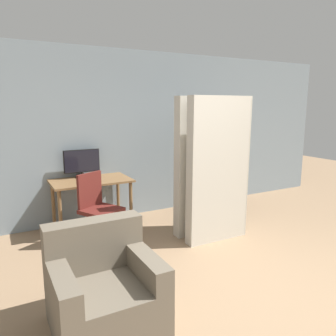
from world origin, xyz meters
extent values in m
plane|color=#937556|center=(0.00, 0.00, 0.00)|extent=(16.00, 16.00, 0.00)
cube|color=gray|center=(0.00, 3.21, 1.35)|extent=(8.00, 0.06, 2.70)
cube|color=brown|center=(-0.95, 2.85, 0.74)|extent=(1.14, 0.68, 0.03)
cylinder|color=brown|center=(-1.46, 2.57, 0.36)|extent=(0.05, 0.05, 0.72)
cylinder|color=brown|center=(-0.44, 2.57, 0.36)|extent=(0.05, 0.05, 0.72)
cylinder|color=brown|center=(-1.46, 3.12, 0.36)|extent=(0.05, 0.05, 0.72)
cylinder|color=brown|center=(-0.44, 3.12, 0.36)|extent=(0.05, 0.05, 0.72)
cylinder|color=black|center=(-1.02, 3.06, 0.76)|extent=(0.21, 0.21, 0.02)
cylinder|color=black|center=(-1.02, 3.06, 0.81)|extent=(0.04, 0.04, 0.07)
cube|color=black|center=(-1.02, 3.07, 1.01)|extent=(0.54, 0.02, 0.35)
cube|color=black|center=(-1.02, 3.06, 1.01)|extent=(0.51, 0.03, 0.32)
cylinder|color=#4C4C51|center=(-1.02, 2.14, 0.01)|extent=(0.52, 0.52, 0.03)
cylinder|color=#4C4C51|center=(-1.02, 2.14, 0.25)|extent=(0.05, 0.05, 0.44)
cube|color=#591E19|center=(-1.02, 2.14, 0.49)|extent=(0.60, 0.60, 0.05)
cube|color=#591E19|center=(-1.11, 2.32, 0.74)|extent=(0.37, 0.22, 0.45)
cube|color=#2D2319|center=(1.23, 3.06, 0.80)|extent=(0.02, 0.25, 1.60)
cube|color=#2D2319|center=(1.83, 3.06, 0.80)|extent=(0.02, 0.25, 1.60)
cube|color=#2D2319|center=(1.53, 3.18, 0.80)|extent=(0.62, 0.02, 1.60)
cube|color=#2D2319|center=(1.53, 3.06, 0.01)|extent=(0.58, 0.21, 0.02)
cube|color=#2D2319|center=(1.53, 3.06, 0.27)|extent=(0.58, 0.21, 0.02)
cube|color=#2D2319|center=(1.53, 3.06, 0.54)|extent=(0.58, 0.21, 0.02)
cube|color=#2D2319|center=(1.53, 3.06, 0.80)|extent=(0.58, 0.21, 0.02)
cube|color=#2D2319|center=(1.53, 3.06, 1.07)|extent=(0.58, 0.21, 0.02)
cube|color=#2D2319|center=(1.53, 3.06, 1.33)|extent=(0.58, 0.21, 0.02)
cube|color=#2D2319|center=(1.53, 3.06, 1.60)|extent=(0.58, 0.21, 0.02)
cube|color=#7A2D84|center=(1.27, 3.04, 0.11)|extent=(0.03, 0.16, 0.19)
cube|color=silver|center=(1.31, 3.08, 0.10)|extent=(0.04, 0.14, 0.15)
cube|color=#287A38|center=(1.34, 3.06, 0.12)|extent=(0.03, 0.16, 0.20)
cube|color=teal|center=(1.38, 3.09, 0.13)|extent=(0.03, 0.12, 0.22)
cube|color=#7A2D84|center=(1.42, 3.04, 0.10)|extent=(0.03, 0.15, 0.16)
cube|color=#232328|center=(1.26, 3.07, 0.39)|extent=(0.02, 0.17, 0.21)
cube|color=#287A38|center=(1.29, 3.08, 0.37)|extent=(0.03, 0.16, 0.17)
cube|color=brown|center=(1.33, 3.06, 0.38)|extent=(0.03, 0.16, 0.20)
cube|color=#7A2D84|center=(1.37, 3.04, 0.39)|extent=(0.04, 0.17, 0.22)
cube|color=silver|center=(1.41, 3.02, 0.38)|extent=(0.03, 0.13, 0.20)
cube|color=#232328|center=(1.44, 3.07, 0.40)|extent=(0.02, 0.17, 0.23)
cube|color=#7A2D84|center=(1.46, 3.07, 0.39)|extent=(0.02, 0.16, 0.22)
cube|color=silver|center=(1.49, 3.05, 0.39)|extent=(0.02, 0.18, 0.21)
cube|color=#1E4C9E|center=(1.27, 3.07, 0.62)|extent=(0.03, 0.12, 0.15)
cube|color=#7A2D84|center=(1.31, 3.07, 0.65)|extent=(0.03, 0.16, 0.21)
cube|color=teal|center=(1.36, 3.09, 0.64)|extent=(0.04, 0.13, 0.19)
cube|color=silver|center=(1.40, 3.06, 0.64)|extent=(0.03, 0.13, 0.19)
cube|color=#1E4C9E|center=(1.27, 3.04, 0.92)|extent=(0.04, 0.13, 0.21)
cube|color=red|center=(1.31, 3.09, 0.92)|extent=(0.02, 0.16, 0.21)
cube|color=brown|center=(1.35, 3.08, 0.91)|extent=(0.04, 0.16, 0.19)
cube|color=teal|center=(1.39, 3.07, 0.89)|extent=(0.02, 0.13, 0.16)
cube|color=teal|center=(1.42, 3.08, 0.92)|extent=(0.03, 0.14, 0.22)
cube|color=silver|center=(1.27, 3.07, 1.16)|extent=(0.03, 0.18, 0.17)
cube|color=#287A38|center=(1.30, 3.04, 1.15)|extent=(0.02, 0.16, 0.15)
cube|color=#232328|center=(1.32, 3.06, 1.17)|extent=(0.02, 0.18, 0.19)
cube|color=#7A2D84|center=(1.36, 3.06, 1.17)|extent=(0.04, 0.14, 0.18)
cube|color=#232328|center=(1.39, 3.09, 1.19)|extent=(0.02, 0.16, 0.22)
cube|color=#1E4C9E|center=(1.42, 3.05, 1.16)|extent=(0.02, 0.12, 0.17)
cube|color=brown|center=(1.45, 3.07, 1.17)|extent=(0.02, 0.17, 0.19)
cube|color=gold|center=(1.27, 3.06, 1.44)|extent=(0.03, 0.16, 0.19)
cube|color=#1E4C9E|center=(1.31, 3.03, 1.42)|extent=(0.04, 0.13, 0.16)
cube|color=red|center=(1.34, 3.06, 1.45)|extent=(0.02, 0.18, 0.22)
cube|color=gold|center=(1.38, 3.04, 1.43)|extent=(0.04, 0.15, 0.19)
cube|color=#1E4C9E|center=(1.42, 3.06, 1.42)|extent=(0.03, 0.14, 0.15)
cube|color=#7A2D84|center=(1.46, 3.05, 1.42)|extent=(0.03, 0.13, 0.15)
cube|color=beige|center=(0.45, 1.63, 0.98)|extent=(0.92, 0.18, 1.95)
cube|color=beige|center=(0.90, 1.63, 0.98)|extent=(0.01, 0.18, 1.91)
cube|color=beige|center=(0.45, 1.95, 0.98)|extent=(0.92, 0.18, 1.95)
cube|color=beige|center=(0.90, 1.95, 0.98)|extent=(0.01, 0.18, 1.91)
cube|color=#665B4C|center=(-1.47, 0.57, 0.20)|extent=(0.85, 0.80, 0.40)
cube|color=#665B4C|center=(-1.47, 0.87, 0.62)|extent=(0.85, 0.20, 0.45)
cube|color=#665B4C|center=(-1.81, 0.57, 0.50)|extent=(0.16, 0.80, 0.20)
cube|color=#665B4C|center=(-1.12, 0.57, 0.50)|extent=(0.16, 0.80, 0.20)
camera|label=1|loc=(-2.18, -1.82, 1.82)|focal=35.00mm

